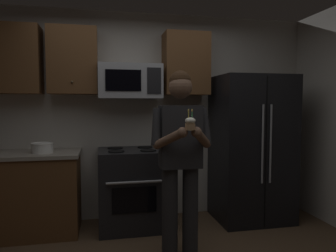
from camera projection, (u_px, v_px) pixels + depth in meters
wall_back at (140, 116)px, 4.08m from camera, size 4.40×0.10×2.60m
oven_range at (132, 188)px, 3.72m from camera, size 0.76×0.70×0.93m
microwave at (130, 82)px, 3.75m from camera, size 0.74×0.41×0.40m
refrigerator at (251, 148)px, 3.96m from camera, size 0.90×0.75×1.80m
cabinet_row_upper at (80, 61)px, 3.67m from camera, size 2.78×0.36×0.76m
counter_left at (13, 194)px, 3.48m from camera, size 1.44×0.66×0.92m
bowl_large_white at (42, 147)px, 3.47m from camera, size 0.24×0.24×0.11m
person at (181, 153)px, 2.94m from camera, size 0.60×0.48×1.76m
cupcake at (190, 123)px, 2.60m from camera, size 0.09×0.09×0.17m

